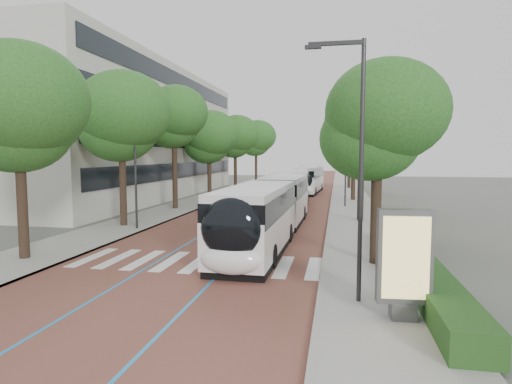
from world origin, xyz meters
TOP-DOWN VIEW (x-y plane):
  - ground at (0.00, 0.00)m, footprint 160.00×160.00m
  - road at (0.00, 40.00)m, footprint 11.00×140.00m
  - sidewalk_left at (-7.50, 40.00)m, footprint 4.00×140.00m
  - sidewalk_right at (7.50, 40.00)m, footprint 4.00×140.00m
  - kerb_left at (-5.60, 40.00)m, footprint 0.20×140.00m
  - kerb_right at (5.60, 40.00)m, footprint 0.20×140.00m
  - zebra_crossing at (0.20, 1.00)m, footprint 10.55×3.60m
  - lane_line_left at (-1.60, 40.00)m, footprint 0.12×126.00m
  - lane_line_right at (1.60, 40.00)m, footprint 0.12×126.00m
  - office_building at (-19.47, 28.00)m, footprint 18.11×40.00m
  - hedge at (9.10, 0.00)m, footprint 1.20×14.00m
  - streetlight_near at (6.62, -3.00)m, footprint 1.82×0.20m
  - streetlight_far at (6.62, 22.00)m, footprint 1.82×0.20m
  - lamp_post_left at (-6.10, 8.00)m, footprint 0.14×0.14m
  - trees_left at (-7.50, 26.87)m, footprint 6.32×61.01m
  - trees_right at (7.70, 22.10)m, footprint 5.72×46.85m
  - lead_bus at (2.46, 6.91)m, footprint 2.83×18.44m
  - bus_queued_0 at (2.21, 22.53)m, footprint 3.17×12.51m
  - bus_queued_1 at (2.64, 35.87)m, footprint 3.19×12.52m
  - bus_queued_2 at (2.03, 49.52)m, footprint 2.80×12.45m
  - ad_panel at (7.94, -4.25)m, footprint 1.51×0.62m

SIDE VIEW (x-z plane):
  - ground at x=0.00m, z-range 0.00..0.00m
  - road at x=0.00m, z-range 0.00..0.02m
  - lane_line_left at x=-1.60m, z-range 0.02..0.03m
  - lane_line_right at x=1.60m, z-range 0.02..0.03m
  - zebra_crossing at x=0.20m, z-range 0.02..0.03m
  - sidewalk_left at x=-7.50m, z-range 0.00..0.12m
  - sidewalk_right at x=7.50m, z-range 0.00..0.12m
  - kerb_left at x=-5.60m, z-range -0.01..0.13m
  - kerb_right at x=5.60m, z-range -0.01..0.13m
  - hedge at x=9.10m, z-range 0.12..0.92m
  - bus_queued_0 at x=2.21m, z-range 0.02..3.22m
  - bus_queued_1 at x=2.64m, z-range 0.02..3.22m
  - bus_queued_2 at x=2.03m, z-range 0.02..3.22m
  - lead_bus at x=2.46m, z-range 0.03..3.23m
  - ad_panel at x=7.94m, z-range 0.20..3.27m
  - lamp_post_left at x=-6.10m, z-range 0.12..8.12m
  - streetlight_near at x=6.62m, z-range 0.82..8.82m
  - streetlight_far at x=6.62m, z-range 0.82..8.82m
  - trees_right at x=7.70m, z-range 1.74..10.12m
  - trees_left at x=-7.50m, z-range 1.89..11.80m
  - office_building at x=-19.47m, z-range 0.00..14.00m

